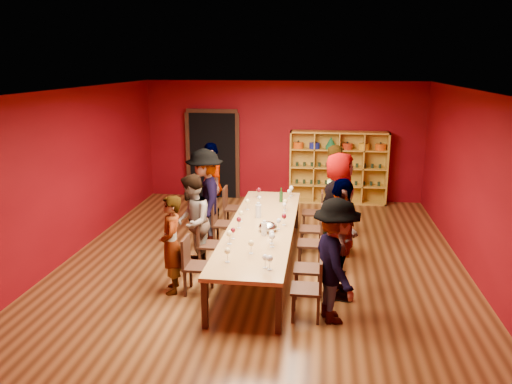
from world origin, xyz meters
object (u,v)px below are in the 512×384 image
at_px(person_left_3, 205,198).
at_px(chair_person_right_1, 313,265).
at_px(person_right_4, 337,190).
at_px(spittoon_bowl, 268,227).
at_px(shelving_unit, 338,164).
at_px(chair_person_left_1, 193,262).
at_px(person_right_3, 338,204).
at_px(chair_person_left_2, 207,241).
at_px(tasting_table, 261,228).
at_px(chair_person_right_3, 315,226).
at_px(chair_person_right_4, 316,210).
at_px(person_right_1, 340,239).
at_px(person_right_2, 335,225).
at_px(person_left_2, 192,222).
at_px(person_right_0, 336,261).
at_px(chair_person_right_2, 315,240).
at_px(wine_bottle, 281,197).
at_px(chair_person_left_4, 230,205).
at_px(chair_person_left_3, 220,221).
at_px(person_left_1, 171,245).
at_px(person_left_4, 212,185).
at_px(chair_person_right_0, 312,285).

relative_size(person_left_3, chair_person_right_1, 2.11).
height_order(person_right_4, spittoon_bowl, person_right_4).
bearing_deg(shelving_unit, person_right_4, -92.00).
xyz_separation_m(chair_person_left_1, person_right_3, (2.22, 1.97, 0.45)).
bearing_deg(chair_person_left_2, tasting_table, 13.04).
bearing_deg(spittoon_bowl, chair_person_right_1, -43.30).
bearing_deg(chair_person_right_3, tasting_table, -137.55).
bearing_deg(chair_person_right_4, person_right_1, -82.45).
xyz_separation_m(person_right_2, person_right_3, (0.06, 0.76, 0.16)).
height_order(shelving_unit, person_left_2, shelving_unit).
distance_m(person_left_3, person_right_2, 2.59).
xyz_separation_m(person_right_0, person_right_3, (0.10, 2.55, 0.08)).
height_order(chair_person_right_2, wine_bottle, wine_bottle).
xyz_separation_m(chair_person_left_4, wine_bottle, (1.12, -0.50, 0.36)).
height_order(person_right_1, chair_person_right_2, person_right_1).
relative_size(person_left_2, chair_person_left_3, 1.85).
bearing_deg(chair_person_right_3, person_left_2, -153.28).
height_order(chair_person_left_3, person_right_4, person_right_4).
distance_m(chair_person_left_1, chair_person_left_2, 0.93).
bearing_deg(person_right_2, person_left_3, 60.90).
bearing_deg(person_left_1, chair_person_right_1, 78.73).
bearing_deg(spittoon_bowl, chair_person_left_1, -140.83).
bearing_deg(shelving_unit, person_left_4, -139.34).
bearing_deg(chair_person_left_1, person_left_4, 97.22).
distance_m(tasting_table, chair_person_right_1, 1.37).
bearing_deg(person_left_1, chair_person_left_3, 156.15).
height_order(chair_person_right_3, wine_bottle, wine_bottle).
xyz_separation_m(person_left_3, wine_bottle, (1.40, 0.58, -0.08)).
relative_size(person_left_1, chair_person_left_4, 1.72).
bearing_deg(chair_person_right_0, person_right_4, 83.63).
xyz_separation_m(shelving_unit, person_left_2, (-2.56, -4.53, -0.16)).
relative_size(chair_person_right_4, spittoon_bowl, 2.89).
bearing_deg(chair_person_right_0, wine_bottle, 102.29).
bearing_deg(chair_person_left_4, person_left_4, -180.00).
distance_m(shelving_unit, person_left_2, 5.20).
distance_m(chair_person_right_1, person_right_4, 2.95).
height_order(tasting_table, person_left_2, person_left_2).
bearing_deg(chair_person_right_4, person_left_1, -125.43).
relative_size(person_left_3, chair_person_left_4, 2.11).
bearing_deg(person_right_2, chair_person_left_4, 38.38).
relative_size(chair_person_left_3, person_right_3, 0.47).
bearing_deg(wine_bottle, tasting_table, -97.97).
bearing_deg(chair_person_right_4, chair_person_right_3, -90.00).
height_order(shelving_unit, person_right_2, shelving_unit).
bearing_deg(chair_person_right_0, chair_person_left_1, 162.49).
xyz_separation_m(chair_person_right_1, person_right_2, (0.34, 1.08, 0.29)).
bearing_deg(person_right_3, person_left_4, 70.73).
bearing_deg(chair_person_left_2, person_left_3, 104.03).
bearing_deg(tasting_table, person_left_4, 123.24).
distance_m(chair_person_left_2, spittoon_bowl, 1.10).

